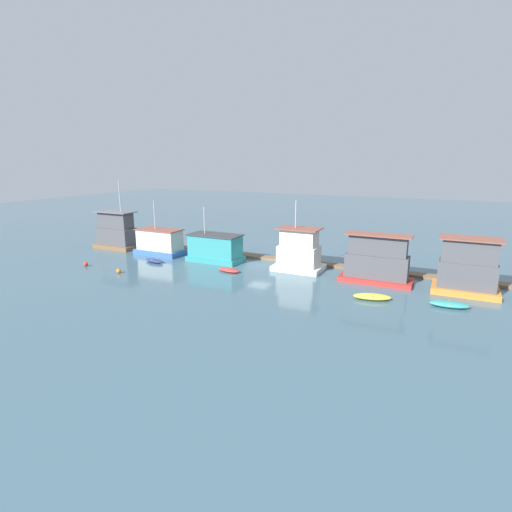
# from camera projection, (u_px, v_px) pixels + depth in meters

# --- Properties ---
(ground_plane) EXTENTS (200.00, 200.00, 0.00)m
(ground_plane) POSITION_uv_depth(u_px,v_px,m) (260.00, 265.00, 48.59)
(ground_plane) COLOR #426070
(dock_walkway) EXTENTS (59.60, 1.50, 0.30)m
(dock_walkway) POSITION_uv_depth(u_px,v_px,m) (271.00, 258.00, 51.51)
(dock_walkway) COLOR brown
(dock_walkway) RESTS_ON ground_plane
(houseboat_brown) EXTENTS (6.43, 3.50, 9.83)m
(houseboat_brown) POSITION_uv_depth(u_px,v_px,m) (117.00, 232.00, 57.80)
(houseboat_brown) COLOR brown
(houseboat_brown) RESTS_ON ground_plane
(houseboat_blue) EXTENTS (6.61, 3.45, 7.22)m
(houseboat_blue) POSITION_uv_depth(u_px,v_px,m) (160.00, 242.00, 54.00)
(houseboat_blue) COLOR #3866B7
(houseboat_blue) RESTS_ON ground_plane
(houseboat_teal) EXTENTS (6.89, 3.55, 6.81)m
(houseboat_teal) POSITION_uv_depth(u_px,v_px,m) (215.00, 248.00, 50.34)
(houseboat_teal) COLOR teal
(houseboat_teal) RESTS_ON ground_plane
(houseboat_white) EXTENTS (5.62, 3.99, 8.10)m
(houseboat_white) POSITION_uv_depth(u_px,v_px,m) (299.00, 252.00, 46.19)
(houseboat_white) COLOR white
(houseboat_white) RESTS_ON ground_plane
(houseboat_red) EXTENTS (7.41, 3.22, 5.09)m
(houseboat_red) POSITION_uv_depth(u_px,v_px,m) (377.00, 261.00, 41.65)
(houseboat_red) COLOR red
(houseboat_red) RESTS_ON ground_plane
(houseboat_orange) EXTENTS (5.91, 3.72, 5.41)m
(houseboat_orange) POSITION_uv_depth(u_px,v_px,m) (467.00, 268.00, 38.03)
(houseboat_orange) COLOR orange
(houseboat_orange) RESTS_ON ground_plane
(dinghy_navy) EXTENTS (3.15, 1.64, 0.48)m
(dinghy_navy) POSITION_uv_depth(u_px,v_px,m) (154.00, 261.00, 49.93)
(dinghy_navy) COLOR navy
(dinghy_navy) RESTS_ON ground_plane
(dinghy_red) EXTENTS (3.08, 1.86, 0.40)m
(dinghy_red) POSITION_uv_depth(u_px,v_px,m) (229.00, 270.00, 45.86)
(dinghy_red) COLOR red
(dinghy_red) RESTS_ON ground_plane
(dinghy_yellow) EXTENTS (3.67, 2.27, 0.52)m
(dinghy_yellow) POSITION_uv_depth(u_px,v_px,m) (372.00, 297.00, 36.73)
(dinghy_yellow) COLOR yellow
(dinghy_yellow) RESTS_ON ground_plane
(dinghy_teal) EXTENTS (3.41, 1.68, 0.51)m
(dinghy_teal) POSITION_uv_depth(u_px,v_px,m) (450.00, 304.00, 34.79)
(dinghy_teal) COLOR teal
(dinghy_teal) RESTS_ON ground_plane
(mooring_post_centre) EXTENTS (0.21, 0.21, 1.47)m
(mooring_post_centre) POSITION_uv_depth(u_px,v_px,m) (284.00, 257.00, 49.56)
(mooring_post_centre) COLOR #846B4C
(mooring_post_centre) RESTS_ON ground_plane
(buoy_orange) EXTENTS (0.53, 0.53, 0.53)m
(buoy_orange) POSITION_uv_depth(u_px,v_px,m) (119.00, 271.00, 45.22)
(buoy_orange) COLOR orange
(buoy_orange) RESTS_ON ground_plane
(buoy_red) EXTENTS (0.52, 0.52, 0.52)m
(buoy_red) POSITION_uv_depth(u_px,v_px,m) (86.00, 264.00, 48.15)
(buoy_red) COLOR red
(buoy_red) RESTS_ON ground_plane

